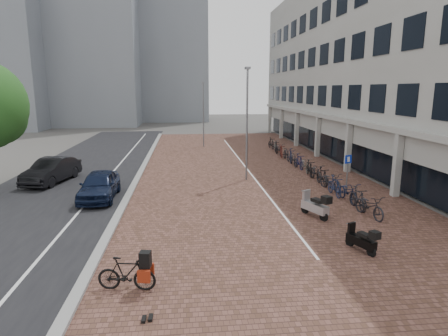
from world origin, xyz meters
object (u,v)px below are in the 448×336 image
hero_bike (127,273)px  parking_sign (348,169)px  car_navy (99,185)px  scooter_mid (361,239)px  scooter_front (315,205)px  car_dark (52,171)px

hero_bike → parking_sign: bearing=-39.6°
car_navy → scooter_mid: 12.89m
parking_sign → scooter_front: bearing=-152.1°
car_navy → parking_sign: parking_sign is taller
hero_bike → parking_sign: parking_sign is taller
car_navy → parking_sign: 12.99m
car_navy → hero_bike: car_navy is taller
scooter_front → parking_sign: 4.67m
car_dark → parking_sign: bearing=-1.7°
car_dark → hero_bike: car_dark is taller
scooter_mid → parking_sign: (2.57, 7.16, 0.93)m
car_navy → scooter_front: (10.00, -3.97, -0.14)m
scooter_front → scooter_mid: scooter_front is taller
hero_bike → scooter_mid: size_ratio=1.25×
car_dark → hero_bike: (6.31, -13.26, -0.22)m
scooter_front → parking_sign: parking_sign is taller
car_dark → parking_sign: 17.12m
car_navy → car_dark: bearing=132.4°
car_navy → scooter_front: size_ratio=2.53×
scooter_front → parking_sign: size_ratio=0.78×
scooter_mid → parking_sign: 7.66m
car_navy → scooter_front: car_navy is taller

